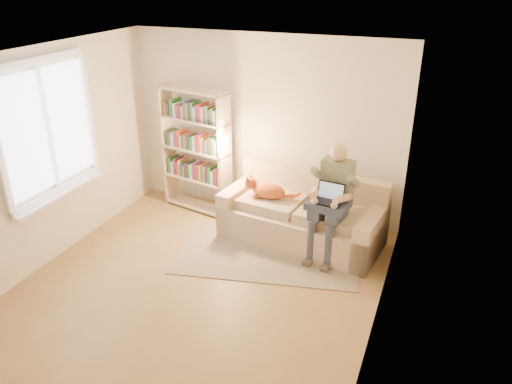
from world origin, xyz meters
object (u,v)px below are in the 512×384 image
at_px(sofa, 303,218).
at_px(laptop, 328,197).
at_px(bookshelf, 196,145).
at_px(cat, 265,190).
at_px(person, 333,195).

xyz_separation_m(sofa, laptop, (0.40, -0.33, 0.53)).
relative_size(sofa, laptop, 6.01).
bearing_deg(sofa, laptop, -32.37).
bearing_deg(bookshelf, cat, -5.23).
xyz_separation_m(person, bookshelf, (-2.17, 0.52, 0.20)).
relative_size(sofa, bookshelf, 1.19).
distance_m(laptop, bookshelf, 2.24).
bearing_deg(person, laptop, -96.65).
bearing_deg(person, sofa, 160.75).
bearing_deg(bookshelf, sofa, 1.92).
xyz_separation_m(sofa, person, (0.43, -0.21, 0.50)).
relative_size(cat, laptop, 1.91).
bearing_deg(cat, person, -1.37).
relative_size(laptop, bookshelf, 0.20).
bearing_deg(bookshelf, person, -1.56).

